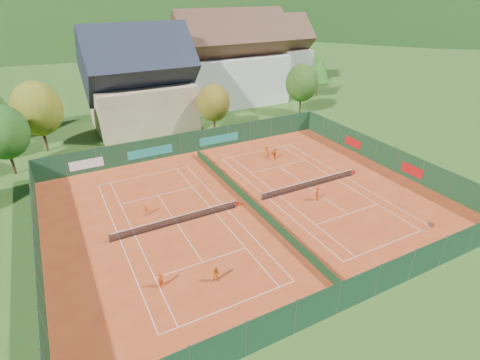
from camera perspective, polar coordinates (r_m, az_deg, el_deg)
name	(u,v)px	position (r m, az deg, el deg)	size (l,w,h in m)	color
ground	(249,204)	(39.92, 1.34, -3.75)	(600.00, 600.00, 0.00)	#2C551A
clay_pad	(249,204)	(39.90, 1.34, -3.72)	(40.00, 32.00, 0.01)	#BD411B
court_markings_left	(177,224)	(37.25, -9.55, -6.64)	(11.03, 23.83, 0.00)	white
court_markings_right	(309,187)	(43.87, 10.52, -1.11)	(11.03, 23.83, 0.00)	white
tennis_net_left	(178,219)	(37.02, -9.38, -5.95)	(13.30, 0.10, 1.02)	#59595B
tennis_net_right	(311,183)	(43.72, 10.74, -0.50)	(13.30, 0.10, 1.02)	#59595B
court_divider	(249,200)	(39.65, 1.35, -3.10)	(0.03, 28.80, 1.00)	#123318
fence_north	(190,143)	(52.21, -7.68, 5.65)	(40.00, 0.10, 3.00)	#143820
fence_south	(358,289)	(28.94, 17.56, -15.62)	(40.00, 0.04, 3.00)	#143721
fence_west	(37,248)	(35.53, -28.51, -9.03)	(0.04, 32.00, 3.00)	#153A1F
fence_east	(386,156)	(51.06, 21.39, 3.44)	(0.09, 32.00, 3.00)	#153B1E
chalet	(140,86)	(62.88, -14.93, 13.70)	(16.20, 12.00, 16.00)	beige
hotel_block_a	(231,64)	(74.63, -1.40, 17.23)	(21.60, 11.00, 17.25)	silver
hotel_block_b	(271,56)	(88.43, 4.71, 18.27)	(17.28, 10.00, 15.50)	silver
tree_west_front	(3,132)	(52.28, -32.41, 6.16)	(5.72, 5.72, 8.69)	#432B18
tree_west_mid	(37,109)	(57.62, -28.51, 9.51)	(6.44, 6.44, 9.78)	#4E311B
tree_center	(214,103)	(58.73, -4.03, 11.66)	(5.01, 5.01, 7.60)	#4D301B
tree_east_front	(302,83)	(69.15, 9.40, 14.38)	(5.72, 5.72, 8.69)	#412E17
tree_east_mid	(319,66)	(81.25, 11.89, 16.59)	(5.04, 5.04, 9.00)	#4B2C1A
tree_east_back	(265,60)	(82.97, 3.79, 17.78)	(7.15, 7.15, 10.86)	#412C17
mountain_backdrop	(118,86)	(273.80, -18.15, 13.46)	(820.00, 530.00, 242.00)	black
ball_hopper	(431,225)	(40.03, 27.07, -6.08)	(0.34, 0.34, 0.80)	slate
loose_ball_0	(206,279)	(30.79, -5.20, -14.77)	(0.07, 0.07, 0.07)	#CCD833
loose_ball_1	(332,248)	(34.69, 13.86, -9.98)	(0.07, 0.07, 0.07)	#CCD833
loose_ball_2	(244,196)	(41.43, 0.68, -2.40)	(0.07, 0.07, 0.07)	#CCD833
player_left_near	(161,280)	(30.19, -11.97, -14.71)	(0.50, 0.33, 1.38)	#CD4512
player_left_mid	(217,275)	(30.02, -3.58, -14.22)	(0.71, 0.55, 1.46)	orange
player_left_far	(146,210)	(38.96, -14.16, -4.42)	(0.81, 0.47, 1.25)	#DF4F13
player_right_near	(317,194)	(41.11, 11.71, -2.08)	(0.92, 0.38, 1.57)	#F45215
player_right_far_a	(266,151)	(50.99, 4.04, 4.43)	(0.74, 0.48, 1.51)	#D05B12
player_right_far_b	(275,153)	(50.29, 5.31, 4.07)	(1.45, 0.46, 1.57)	orange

